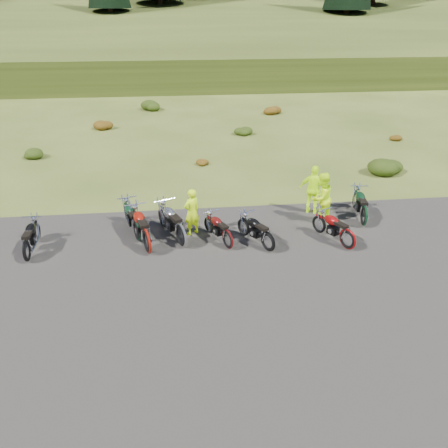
{
  "coord_description": "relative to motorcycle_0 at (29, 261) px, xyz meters",
  "views": [
    {
      "loc": [
        -1.51,
        -11.63,
        7.3
      ],
      "look_at": [
        -0.17,
        0.59,
        1.03
      ],
      "focal_mm": 35.0,
      "sensor_mm": 36.0,
      "label": 1
    }
  ],
  "objects": [
    {
      "name": "shrub_2",
      "position": [
        0.16,
        15.88,
        0.38
      ],
      "size": [
        1.3,
        1.3,
        0.77
      ],
      "primitive_type": "ellipsoid",
      "color": "#65300C",
      "rests_on": "ground"
    },
    {
      "name": "motorcycle_4",
      "position": [
        6.34,
        0.07,
        0.0
      ],
      "size": [
        1.35,
        1.94,
        0.97
      ],
      "primitive_type": null,
      "rotation": [
        0.0,
        0.0,
        2.01
      ],
      "color": "#4B0C0C",
      "rests_on": "ground"
    },
    {
      "name": "shrub_1",
      "position": [
        -2.74,
        10.58,
        0.31
      ],
      "size": [
        1.03,
        1.03,
        0.61
      ],
      "primitive_type": "ellipsoid",
      "color": "black",
      "rests_on": "ground"
    },
    {
      "name": "shrub_3",
      "position": [
        3.06,
        21.18,
        0.46
      ],
      "size": [
        1.56,
        1.56,
        0.92
      ],
      "primitive_type": "ellipsoid",
      "color": "black",
      "rests_on": "ground"
    },
    {
      "name": "ground",
      "position": [
        6.36,
        -0.72,
        0.0
      ],
      "size": [
        300.0,
        300.0,
        0.0
      ],
      "primitive_type": "plane",
      "color": "#3D4C19",
      "rests_on": "ground"
    },
    {
      "name": "gravel_pad",
      "position": [
        6.36,
        -2.72,
        0.0
      ],
      "size": [
        20.0,
        12.0,
        0.04
      ],
      "primitive_type": "cube",
      "color": "black",
      "rests_on": "ground"
    },
    {
      "name": "motorcycle_7",
      "position": [
        11.43,
        1.19,
        0.0
      ],
      "size": [
        1.03,
        2.19,
        1.1
      ],
      "primitive_type": null,
      "rotation": [
        0.0,
        0.0,
        1.41
      ],
      "color": "black",
      "rests_on": "ground"
    },
    {
      "name": "motorcycle_5",
      "position": [
        7.62,
        -0.24,
        0.0
      ],
      "size": [
        1.51,
        2.0,
        1.01
      ],
      "primitive_type": null,
      "rotation": [
        0.0,
        0.0,
        2.09
      ],
      "color": "black",
      "rests_on": "ground"
    },
    {
      "name": "hill_slope",
      "position": [
        6.36,
        49.28,
        0.0
      ],
      "size": [
        300.0,
        45.97,
        9.37
      ],
      "primitive_type": null,
      "rotation": [
        0.14,
        0.0,
        0.0
      ],
      "color": "#313E14",
      "rests_on": "ground"
    },
    {
      "name": "person_right_b",
      "position": [
        9.89,
        2.45,
        0.94
      ],
      "size": [
        1.2,
        0.87,
        1.89
      ],
      "primitive_type": "imported",
      "rotation": [
        0.0,
        0.0,
        2.72
      ],
      "color": "#CEFF0D",
      "rests_on": "ground"
    },
    {
      "name": "shrub_8",
      "position": [
        17.56,
        11.68,
        0.23
      ],
      "size": [
        0.77,
        0.77,
        0.45
      ],
      "primitive_type": "ellipsoid",
      "color": "#65300C",
      "rests_on": "ground"
    },
    {
      "name": "person_middle",
      "position": [
        5.22,
        1.21,
        0.84
      ],
      "size": [
        0.73,
        0.67,
        1.67
      ],
      "primitive_type": "imported",
      "rotation": [
        0.0,
        0.0,
        3.73
      ],
      "color": "#CEFF0D",
      "rests_on": "ground"
    },
    {
      "name": "hill_plateau",
      "position": [
        6.36,
        109.28,
        0.0
      ],
      "size": [
        300.0,
        90.0,
        9.17
      ],
      "primitive_type": "cube",
      "color": "#313E14",
      "rests_on": "ground"
    },
    {
      "name": "motorcycle_2",
      "position": [
        3.34,
        0.95,
        0.0
      ],
      "size": [
        1.36,
        2.29,
        1.14
      ],
      "primitive_type": null,
      "rotation": [
        0.0,
        0.0,
        1.88
      ],
      "color": "#0E331D",
      "rests_on": "ground"
    },
    {
      "name": "shrub_7",
      "position": [
        14.66,
        6.38,
        0.46
      ],
      "size": [
        1.56,
        1.56,
        0.92
      ],
      "primitive_type": "ellipsoid",
      "color": "black",
      "rests_on": "ground"
    },
    {
      "name": "motorcycle_3",
      "position": [
        4.82,
        0.38,
        0.0
      ],
      "size": [
        1.62,
        2.44,
        1.21
      ],
      "primitive_type": null,
      "rotation": [
        0.0,
        0.0,
        1.97
      ],
      "color": "#9B9CA0",
      "rests_on": "ground"
    },
    {
      "name": "motorcycle_0",
      "position": [
        0.0,
        0.0,
        0.0
      ],
      "size": [
        0.71,
        1.98,
        1.03
      ],
      "primitive_type": null,
      "rotation": [
        0.0,
        0.0,
        1.6
      ],
      "color": "black",
      "rests_on": "ground"
    },
    {
      "name": "shrub_6",
      "position": [
        11.76,
        19.08,
        0.38
      ],
      "size": [
        1.3,
        1.3,
        0.77
      ],
      "primitive_type": "ellipsoid",
      "color": "#65300C",
      "rests_on": "ground"
    },
    {
      "name": "motorcycle_1",
      "position": [
        3.72,
        0.08,
        0.0
      ],
      "size": [
        1.43,
        2.46,
        1.22
      ],
      "primitive_type": null,
      "rotation": [
        0.0,
        0.0,
        1.87
      ],
      "color": "maroon",
      "rests_on": "ground"
    },
    {
      "name": "shrub_4",
      "position": [
        5.96,
        8.48,
        0.23
      ],
      "size": [
        0.77,
        0.77,
        0.45
      ],
      "primitive_type": "ellipsoid",
      "color": "#65300C",
      "rests_on": "ground"
    },
    {
      "name": "shrub_5",
      "position": [
        8.86,
        13.78,
        0.31
      ],
      "size": [
        1.03,
        1.03,
        0.61
      ],
      "primitive_type": "ellipsoid",
      "color": "black",
      "rests_on": "ground"
    },
    {
      "name": "motorcycle_6",
      "position": [
        10.23,
        -0.38,
        0.0
      ],
      "size": [
        1.48,
        2.07,
        1.04
      ],
      "primitive_type": null,
      "rotation": [
        0.0,
        0.0,
        2.04
      ],
      "color": "maroon",
      "rests_on": "ground"
    },
    {
      "name": "person_right_a",
      "position": [
        9.91,
        1.64,
        0.95
      ],
      "size": [
        1.17,
        1.11,
        1.9
      ],
      "primitive_type": "imported",
      "rotation": [
        0.0,
        0.0,
        3.72
      ],
      "color": "#CEFF0D",
      "rests_on": "ground"
    }
  ]
}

